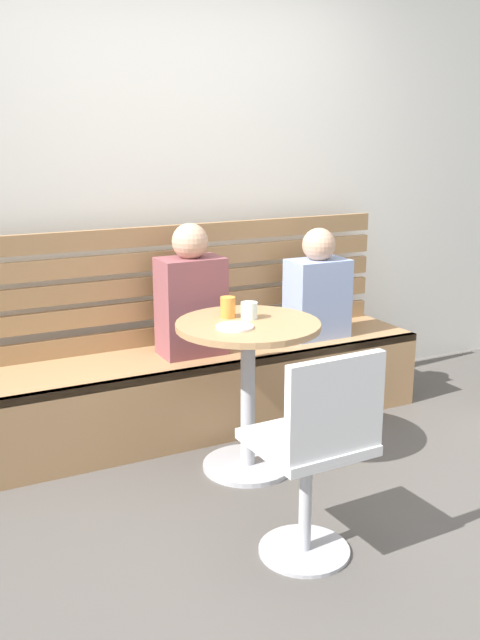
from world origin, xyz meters
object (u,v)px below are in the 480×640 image
at_px(cafe_table, 248,367).
at_px(white_chair, 317,449).
at_px(booth_bench, 190,392).
at_px(person_child_left, 318,289).
at_px(cup_tumbler_orange, 228,307).
at_px(plate_small, 235,327).
at_px(person_adult, 191,297).
at_px(cup_glass_short, 249,310).

height_order(cafe_table, white_chair, white_chair).
distance_m(booth_bench, person_child_left, 0.94).
height_order(cafe_table, person_child_left, person_child_left).
bearing_deg(person_child_left, cup_tumbler_orange, -152.22).
bearing_deg(cup_tumbler_orange, plate_small, -106.92).
height_order(cafe_table, plate_small, plate_small).
relative_size(person_adult, plate_small, 4.13).
height_order(person_child_left, plate_small, person_child_left).
relative_size(cup_tumbler_orange, plate_small, 0.59).
xyz_separation_m(cafe_table, cup_glass_short, (0.04, 0.06, 0.26)).
xyz_separation_m(cafe_table, cup_tumbler_orange, (-0.04, 0.12, 0.27)).
xyz_separation_m(booth_bench, person_adult, (0.01, -0.00, 0.53)).
height_order(white_chair, plate_small, white_chair).
height_order(cafe_table, cup_glass_short, cup_glass_short).
distance_m(cup_glass_short, plate_small, 0.18).
xyz_separation_m(cafe_table, plate_small, (-0.10, -0.06, 0.23)).
relative_size(person_adult, cup_glass_short, 8.79).
xyz_separation_m(cup_glass_short, cup_tumbler_orange, (-0.08, 0.07, 0.01)).
relative_size(cafe_table, person_child_left, 1.17).
bearing_deg(cup_glass_short, white_chair, -101.42).
bearing_deg(cafe_table, booth_bench, 96.63).
relative_size(person_child_left, cup_glass_short, 7.92).
xyz_separation_m(booth_bench, cup_glass_short, (0.10, -0.50, 0.56)).
height_order(white_chair, cup_tumbler_orange, white_chair).
bearing_deg(plate_small, booth_bench, 86.64).
bearing_deg(booth_bench, cup_glass_short, -78.75).
distance_m(cafe_table, person_adult, 0.60).
xyz_separation_m(person_adult, person_child_left, (0.78, -0.02, -0.03)).
distance_m(person_adult, cup_glass_short, 0.51).
bearing_deg(cup_glass_short, cup_tumbler_orange, 140.25).
height_order(person_adult, cup_glass_short, person_adult).
bearing_deg(booth_bench, plate_small, -93.36).
height_order(cup_tumbler_orange, plate_small, cup_tumbler_orange).
relative_size(cafe_table, white_chair, 0.87).
distance_m(person_child_left, cup_tumbler_orange, 0.88).
bearing_deg(cafe_table, person_adult, 95.25).
distance_m(person_adult, plate_small, 0.62).
bearing_deg(person_adult, cup_glass_short, -80.20).
xyz_separation_m(person_adult, plate_small, (-0.05, -0.62, -0.01)).
relative_size(person_child_left, plate_small, 3.73).
bearing_deg(plate_small, cup_glass_short, 41.26).
bearing_deg(person_adult, person_child_left, -1.67).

